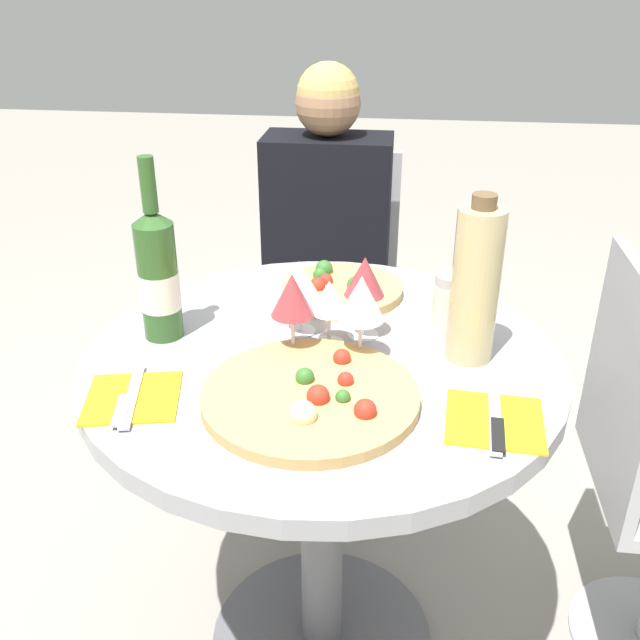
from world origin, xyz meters
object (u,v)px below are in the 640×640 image
(pizza_large, at_px, (310,396))
(tall_carafe, at_px, (475,284))
(wine_bottle, at_px, (158,275))
(chair_behind_diner, at_px, (329,310))
(seated_diner, at_px, (324,309))
(dining_table, at_px, (322,435))

(pizza_large, bearing_deg, tall_carafe, 34.85)
(wine_bottle, bearing_deg, chair_behind_diner, 73.55)
(wine_bottle, distance_m, tall_carafe, 0.57)
(seated_diner, distance_m, pizza_large, 0.88)
(chair_behind_diner, relative_size, seated_diner, 0.77)
(seated_diner, bearing_deg, dining_table, 96.47)
(pizza_large, height_order, tall_carafe, tall_carafe)
(chair_behind_diner, distance_m, tall_carafe, 0.98)
(seated_diner, relative_size, wine_bottle, 3.43)
(chair_behind_diner, distance_m, pizza_large, 1.04)
(chair_behind_diner, bearing_deg, tall_carafe, 113.17)
(pizza_large, xyz_separation_m, tall_carafe, (0.26, 0.18, 0.13))
(wine_bottle, bearing_deg, dining_table, -5.68)
(chair_behind_diner, bearing_deg, pizza_large, 94.47)
(pizza_large, xyz_separation_m, wine_bottle, (-0.31, 0.19, 0.11))
(seated_diner, xyz_separation_m, tall_carafe, (0.34, -0.66, 0.39))
(seated_diner, height_order, wine_bottle, seated_diner)
(tall_carafe, bearing_deg, seated_diner, 117.45)
(seated_diner, bearing_deg, tall_carafe, 117.45)
(seated_diner, height_order, pizza_large, seated_diner)
(tall_carafe, bearing_deg, wine_bottle, 178.88)
(dining_table, relative_size, pizza_large, 2.47)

